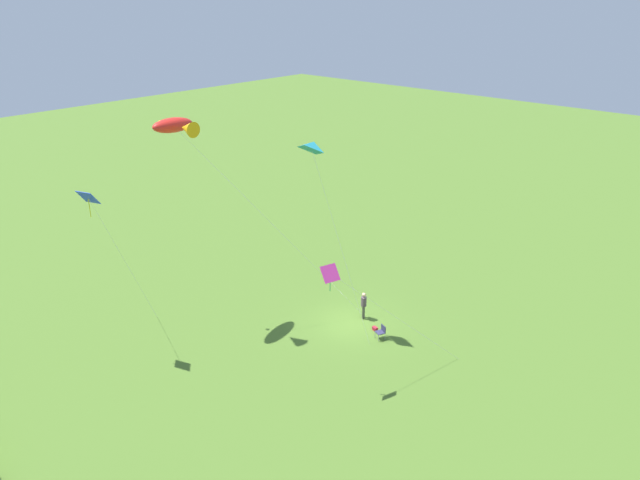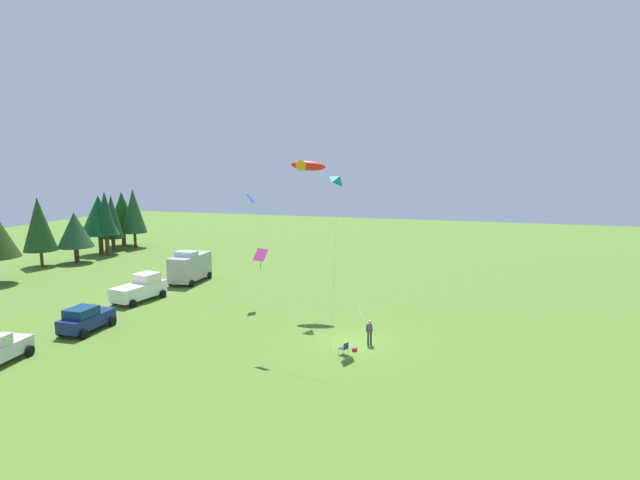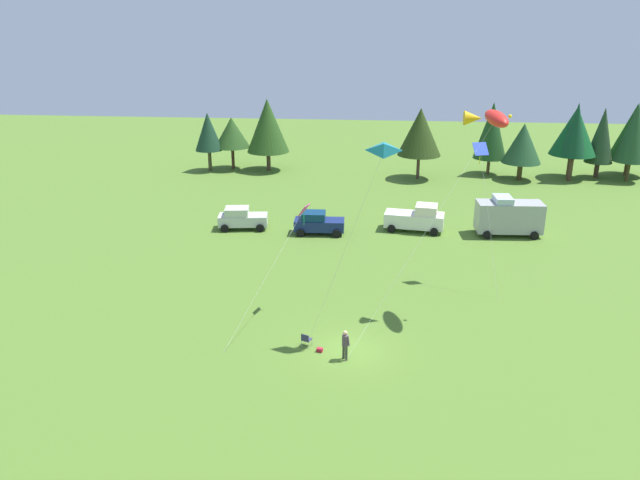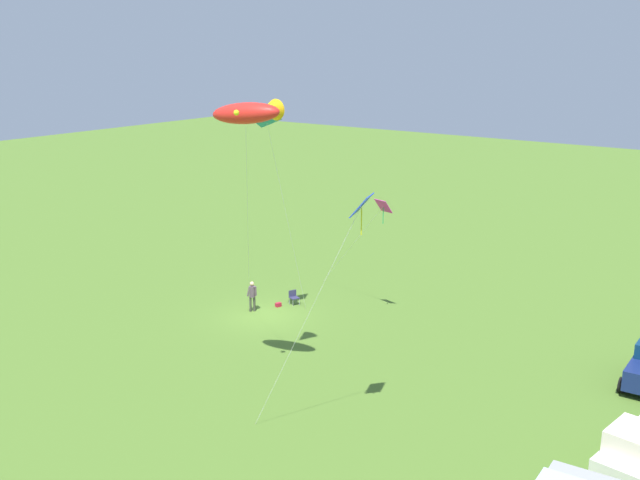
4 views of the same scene
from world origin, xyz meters
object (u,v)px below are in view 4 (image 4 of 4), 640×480
kite_delta_teal (264,118)px  kite_large_fish (251,113)px  kite_diamond_blue (359,212)px  kite_diamond_rainbow (381,209)px  backpack_on_grass (278,305)px  folding_chair (294,296)px  person_kite_flyer (252,294)px

kite_delta_teal → kite_large_fish: bearing=36.4°
kite_delta_teal → kite_diamond_blue: size_ratio=1.21×
kite_diamond_rainbow → backpack_on_grass: bearing=-74.0°
folding_chair → kite_diamond_blue: kite_diamond_blue is taller
kite_large_fish → kite_diamond_rainbow: size_ratio=1.78×
kite_large_fish → kite_diamond_blue: size_ratio=1.31×
folding_chair → kite_delta_teal: (3.97, 1.43, 10.56)m
kite_delta_teal → kite_diamond_blue: kite_delta_teal is taller
folding_chair → kite_delta_teal: kite_delta_teal is taller
backpack_on_grass → kite_delta_teal: kite_delta_teal is taller
kite_large_fish → kite_diamond_blue: bearing=84.6°
person_kite_flyer → kite_delta_teal: bearing=10.9°
folding_chair → kite_diamond_blue: (10.54, 11.22, 8.42)m
kite_diamond_blue → kite_diamond_rainbow: 13.13m
backpack_on_grass → kite_diamond_blue: size_ratio=0.03×
kite_large_fish → kite_diamond_rainbow: kite_large_fish is taller
kite_diamond_blue → kite_diamond_rainbow: kite_diamond_blue is taller
backpack_on_grass → kite_diamond_rainbow: (-1.64, 5.72, 6.04)m
backpack_on_grass → kite_diamond_blue: (9.73, 11.69, 8.79)m
kite_large_fish → kite_diamond_rainbow: bearing=-176.5°
kite_diamond_blue → kite_diamond_rainbow: (-11.37, -5.98, -2.75)m
kite_diamond_blue → kite_diamond_rainbow: bearing=-152.3°
backpack_on_grass → kite_delta_teal: 11.54m
kite_large_fish → kite_diamond_blue: kite_large_fish is taller
kite_delta_teal → kite_diamond_rainbow: (-4.79, 3.81, -4.90)m
backpack_on_grass → kite_delta_teal: bearing=31.1°
kite_delta_teal → folding_chair: bearing=-160.2°
kite_delta_teal → person_kite_flyer: bearing=-123.5°
kite_diamond_rainbow → person_kite_flyer: bearing=-64.4°
person_kite_flyer → folding_chair: person_kite_flyer is taller
kite_diamond_rainbow → kite_large_fish: bearing=3.5°
person_kite_flyer → kite_diamond_rainbow: bearing=70.0°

